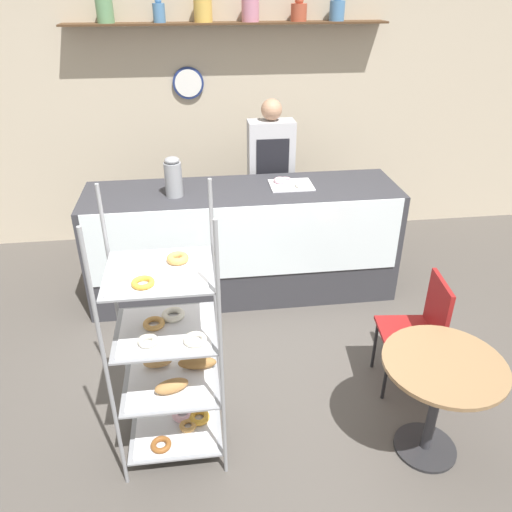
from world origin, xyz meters
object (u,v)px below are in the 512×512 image
(cafe_chair, at_px, (422,323))
(donut_tray_counter, at_px, (290,183))
(pastry_rack, at_px, (170,358))
(cafe_table, at_px, (439,385))
(person_worker, at_px, (271,178))
(coffee_carafe, at_px, (173,177))

(cafe_chair, xyz_separation_m, donut_tray_counter, (-0.66, 1.44, 0.50))
(pastry_rack, bearing_deg, cafe_table, -9.42)
(pastry_rack, bearing_deg, donut_tray_counter, 60.03)
(person_worker, height_order, cafe_chair, person_worker)
(cafe_table, relative_size, coffee_carafe, 2.11)
(cafe_table, height_order, donut_tray_counter, donut_tray_counter)
(person_worker, distance_m, coffee_carafe, 1.13)
(cafe_chair, bearing_deg, cafe_table, -8.09)
(pastry_rack, xyz_separation_m, coffee_carafe, (0.03, 1.66, 0.48))
(cafe_table, bearing_deg, person_worker, 103.28)
(person_worker, bearing_deg, coffee_carafe, -145.18)
(pastry_rack, bearing_deg, coffee_carafe, 88.98)
(pastry_rack, xyz_separation_m, cafe_table, (1.53, -0.25, -0.16))
(donut_tray_counter, bearing_deg, person_worker, 99.80)
(pastry_rack, height_order, coffee_carafe, pastry_rack)
(cafe_table, bearing_deg, coffee_carafe, 128.16)
(coffee_carafe, xyz_separation_m, donut_tray_counter, (0.99, 0.11, -0.15))
(cafe_table, relative_size, donut_tray_counter, 1.91)
(cafe_chair, distance_m, donut_tray_counter, 1.66)
(cafe_chair, relative_size, coffee_carafe, 2.58)
(pastry_rack, xyz_separation_m, cafe_chair, (1.68, 0.33, -0.16))
(person_worker, xyz_separation_m, coffee_carafe, (-0.90, -0.63, 0.28))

